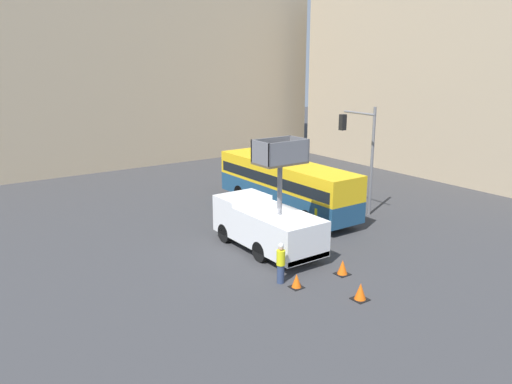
# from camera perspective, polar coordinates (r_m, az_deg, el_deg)

# --- Properties ---
(ground_plane) EXTENTS (120.00, 120.00, 0.00)m
(ground_plane) POSITION_cam_1_polar(r_m,az_deg,el_deg) (25.54, 1.08, -6.69)
(ground_plane) COLOR #38383A
(building_backdrop_far) EXTENTS (44.00, 10.00, 21.81)m
(building_backdrop_far) POSITION_cam_1_polar(r_m,az_deg,el_deg) (49.07, -19.21, 15.86)
(building_backdrop_far) COLOR tan
(building_backdrop_far) RESTS_ON ground_plane
(building_backdrop_side) EXTENTS (10.00, 28.00, 15.48)m
(building_backdrop_side) POSITION_cam_1_polar(r_m,az_deg,el_deg) (46.44, 22.60, 11.73)
(building_backdrop_side) COLOR tan
(building_backdrop_side) RESTS_ON ground_plane
(utility_truck) EXTENTS (2.55, 6.46, 5.82)m
(utility_truck) POSITION_cam_1_polar(r_m,az_deg,el_deg) (25.13, 1.23, -3.57)
(utility_truck) COLOR white
(utility_truck) RESTS_ON ground_plane
(city_bus) EXTENTS (2.59, 11.29, 3.19)m
(city_bus) POSITION_cam_1_polar(r_m,az_deg,el_deg) (31.61, 3.38, 1.12)
(city_bus) COLOR navy
(city_bus) RESTS_ON ground_plane
(traffic_light_pole) EXTENTS (2.76, 2.51, 6.69)m
(traffic_light_pole) POSITION_cam_1_polar(r_m,az_deg,el_deg) (30.46, 12.09, 5.16)
(traffic_light_pole) COLOR slate
(traffic_light_pole) RESTS_ON ground_plane
(road_worker_near_truck) EXTENTS (0.38, 0.38, 1.84)m
(road_worker_near_truck) POSITION_cam_1_polar(r_m,az_deg,el_deg) (21.70, 2.85, -8.11)
(road_worker_near_truck) COLOR navy
(road_worker_near_truck) RESTS_ON ground_plane
(road_worker_directing) EXTENTS (0.38, 0.38, 1.78)m
(road_worker_directing) POSITION_cam_1_polar(r_m,az_deg,el_deg) (27.99, 7.07, -2.93)
(road_worker_directing) COLOR navy
(road_worker_directing) RESTS_ON ground_plane
(traffic_cone_near_truck) EXTENTS (0.62, 0.62, 0.71)m
(traffic_cone_near_truck) POSITION_cam_1_polar(r_m,az_deg,el_deg) (20.92, 11.84, -11.12)
(traffic_cone_near_truck) COLOR black
(traffic_cone_near_truck) RESTS_ON ground_plane
(traffic_cone_mid_road) EXTENTS (0.54, 0.54, 0.62)m
(traffic_cone_mid_road) POSITION_cam_1_polar(r_m,az_deg,el_deg) (21.57, 4.66, -10.13)
(traffic_cone_mid_road) COLOR black
(traffic_cone_mid_road) RESTS_ON ground_plane
(traffic_cone_far_side) EXTENTS (0.60, 0.60, 0.69)m
(traffic_cone_far_side) POSITION_cam_1_polar(r_m,az_deg,el_deg) (23.05, 9.86, -8.52)
(traffic_cone_far_side) COLOR black
(traffic_cone_far_side) RESTS_ON ground_plane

